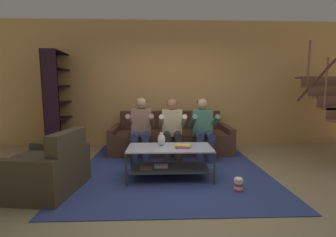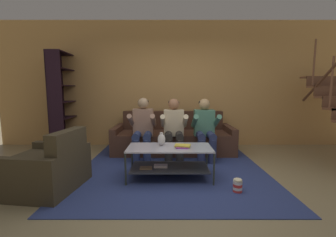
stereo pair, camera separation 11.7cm
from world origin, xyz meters
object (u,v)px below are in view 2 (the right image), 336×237
armchair (45,169)px  person_seated_left (142,126)px  book_stack (181,146)px  bookshelf (61,106)px  popcorn_tub (237,185)px  coffee_table (168,157)px  couch (172,138)px  person_seated_middle (173,126)px  vase (160,139)px  person_seated_right (204,127)px

armchair → person_seated_left: bearing=49.4°
book_stack → bookshelf: bearing=144.7°
popcorn_tub → coffee_table: bearing=151.8°
couch → armchair: 2.54m
person_seated_middle → vase: 0.87m
vase → person_seated_right: bearing=46.5°
armchair → popcorn_tub: size_ratio=5.43×
person_seated_middle → bookshelf: bearing=161.1°
vase → bookshelf: (-2.27, 1.69, 0.39)m
person_seated_middle → coffee_table: person_seated_middle is taller
book_stack → armchair: 1.87m
bookshelf → armchair: size_ratio=2.08×
person_seated_middle → person_seated_left: bearing=179.8°
person_seated_middle → armchair: 2.20m
book_stack → person_seated_left: bearing=125.1°
coffee_table → armchair: (-1.63, -0.37, -0.05)m
coffee_table → book_stack: bearing=-7.6°
person_seated_right → coffee_table: person_seated_right is taller
couch → book_stack: bearing=-86.3°
bookshelf → popcorn_tub: bearing=-34.8°
book_stack → armchair: armchair is taller
coffee_table → bookshelf: bearing=143.0°
couch → person_seated_middle: person_seated_middle is taller
coffee_table → person_seated_left: bearing=117.3°
person_seated_middle → bookshelf: bookshelf is taller
person_seated_left → bookshelf: 2.10m
person_seated_left → vase: person_seated_left is taller
vase → popcorn_tub: 1.25m
coffee_table → vase: vase is taller
couch → armchair: (-1.72, -1.87, -0.01)m
person_seated_middle → armchair: person_seated_middle is taller
armchair → person_seated_right: bearing=29.8°
vase → armchair: (-1.51, -0.48, -0.30)m
popcorn_tub → person_seated_middle: bearing=119.0°
person_seated_right → book_stack: 1.10m
person_seated_right → bookshelf: 3.20m
popcorn_tub → book_stack: bearing=147.0°
book_stack → popcorn_tub: 0.91m
person_seated_right → armchair: person_seated_right is taller
vase → book_stack: bearing=-23.5°
bookshelf → popcorn_tub: (3.27, -2.27, -0.87)m
coffee_table → vase: (-0.11, 0.11, 0.25)m
couch → person_seated_left: 0.88m
person_seated_right → couch: bearing=136.7°
person_seated_middle → person_seated_right: bearing=-0.0°
person_seated_left → vase: 0.93m
bookshelf → armchair: bearing=-70.7°
person_seated_left → vase: size_ratio=5.95×
couch → popcorn_tub: 2.13m
couch → person_seated_right: 0.88m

